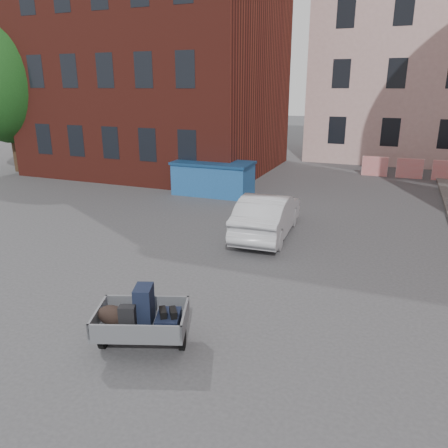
% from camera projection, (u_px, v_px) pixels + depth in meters
% --- Properties ---
extents(ground, '(120.00, 120.00, 0.00)m').
position_uv_depth(ground, '(226.00, 280.00, 10.76)').
color(ground, '#38383A').
rests_on(ground, ground).
extents(building_brick, '(12.00, 10.00, 14.00)m').
position_uv_depth(building_brick, '(159.00, 38.00, 23.32)').
color(building_brick, '#591E16').
rests_on(building_brick, ground).
extents(far_building, '(6.00, 6.00, 8.00)m').
position_uv_depth(far_building, '(100.00, 92.00, 36.10)').
color(far_building, maroon).
rests_on(far_building, ground).
extents(tree, '(5.28, 5.28, 8.30)m').
position_uv_depth(tree, '(6.00, 73.00, 22.83)').
color(tree, '#3D2B1C').
rests_on(tree, ground).
extents(barriers, '(4.70, 0.18, 1.00)m').
position_uv_depth(barriers, '(410.00, 168.00, 22.38)').
color(barriers, red).
rests_on(barriers, ground).
extents(trailer, '(1.88, 1.98, 1.20)m').
position_uv_depth(trailer, '(141.00, 318.00, 7.80)').
color(trailer, black).
rests_on(trailer, ground).
extents(dumpster, '(3.43, 1.80, 1.43)m').
position_uv_depth(dumpster, '(213.00, 178.00, 19.03)').
color(dumpster, '#215BA0').
rests_on(dumpster, ground).
extents(silver_car, '(1.70, 4.20, 1.36)m').
position_uv_depth(silver_car, '(267.00, 215.00, 13.78)').
color(silver_car, '#B4B6BC').
rests_on(silver_car, ground).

